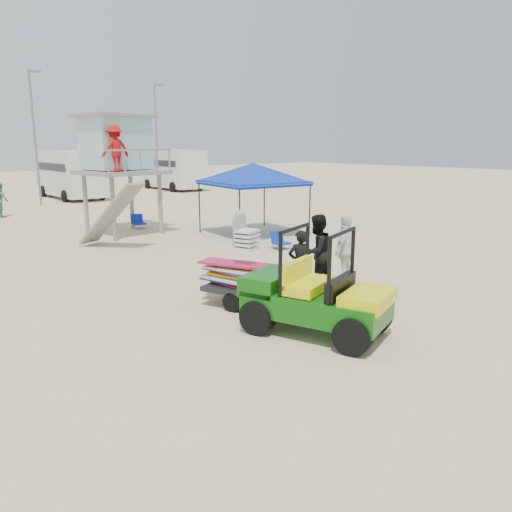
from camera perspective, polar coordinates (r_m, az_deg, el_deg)
ground at (r=9.02m, az=9.92°, el=-11.81°), size 140.00×140.00×0.00m
utility_cart at (r=9.84m, az=7.01°, el=-3.56°), size 2.22×3.05×2.09m
surf_trailer at (r=11.56m, az=-1.38°, el=-1.85°), size 1.69×2.30×1.98m
man_left at (r=12.31m, az=5.03°, el=-0.87°), size 0.72×0.62×1.67m
man_mid at (r=13.04m, az=6.95°, el=0.49°), size 1.02×0.83×1.96m
man_right at (r=13.50m, az=10.20°, el=0.70°), size 1.21×0.77×1.91m
lifeguard_tower at (r=21.62m, az=-15.66°, el=11.84°), size 3.31×3.31×4.79m
canopy_blue at (r=20.62m, az=-0.32°, el=10.19°), size 3.85×3.85×3.36m
beach_chair_b at (r=18.05m, az=2.69°, el=1.80°), size 0.55×0.59×0.64m
beach_chair_c at (r=23.11m, az=-13.33°, el=3.88°), size 0.62×0.67×0.64m
rv_mid_right at (r=37.40m, az=-20.46°, el=8.96°), size 2.64×7.00×3.25m
rv_far_right at (r=42.54m, az=-9.51°, el=9.92°), size 2.64×6.60×3.25m
light_pole_left at (r=33.59m, az=-23.94°, el=12.11°), size 0.14×0.14×8.00m
light_pole_right at (r=38.42m, az=-11.29°, el=12.86°), size 0.14×0.14×8.00m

